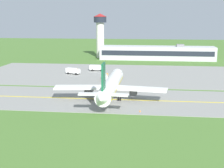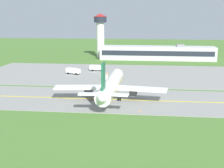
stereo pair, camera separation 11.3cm
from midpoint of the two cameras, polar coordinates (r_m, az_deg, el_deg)
The scene contains 13 objects.
ground_plane at distance 94.85m, azimuth 0.17°, elevation -2.75°, with size 500.00×500.00×0.00m, color #47702D.
taxiway_strip at distance 94.84m, azimuth 0.17°, elevation -2.72°, with size 240.00×28.00×0.10m, color gray.
apron_pad at distance 135.28m, azimuth 6.49°, elevation 1.60°, with size 140.00×52.00×0.10m, color gray.
taxiway_centreline at distance 94.82m, azimuth 0.17°, elevation -2.69°, with size 220.00×0.60×0.01m, color yellow.
airplane_lead at distance 94.50m, azimuth -0.15°, elevation -0.23°, with size 32.52×39.51×12.70m.
service_truck_baggage at distance 136.41m, azimuth -6.77°, elevation 2.31°, with size 6.34×4.05×2.60m.
service_truck_fuel at distance 121.80m, azimuth -1.10°, elevation 1.25°, with size 3.11×6.26×2.65m.
service_truck_catering at distance 143.86m, azimuth -2.67°, elevation 2.87°, with size 6.05×2.47×2.60m.
terminal_building at distance 182.49m, azimuth 7.88°, elevation 5.36°, with size 62.25×11.03×8.57m.
control_tower at distance 190.28m, azimuth -2.01°, elevation 9.18°, with size 7.60×7.60×24.99m.
traffic_cone_near_edge at distance 110.94m, azimuth -8.47°, elevation -0.57°, with size 0.44×0.44×0.60m, color orange.
traffic_cone_mid_edge at distance 83.05m, azimuth 4.92°, elevation -4.70°, with size 0.44×0.44×0.60m, color orange.
traffic_cone_far_edge at distance 106.70m, azimuth 6.18°, elevation -1.01°, with size 0.44×0.44×0.60m, color orange.
Camera 2 is at (10.86, -91.16, 23.83)m, focal length 52.64 mm.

